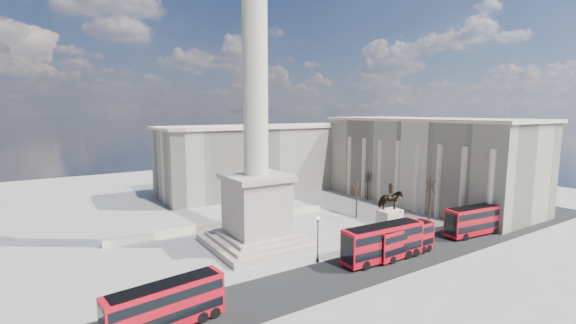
% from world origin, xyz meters
% --- Properties ---
extents(ground, '(180.00, 180.00, 0.00)m').
position_xyz_m(ground, '(0.00, 0.00, 0.00)').
color(ground, gray).
rests_on(ground, ground).
extents(asphalt_road, '(120.00, 9.00, 0.01)m').
position_xyz_m(asphalt_road, '(5.00, -10.00, 0.00)').
color(asphalt_road, black).
rests_on(asphalt_road, ground).
extents(nelsons_column, '(14.00, 14.00, 49.85)m').
position_xyz_m(nelsons_column, '(0.00, 5.00, 12.92)').
color(nelsons_column, '#A99C8D').
rests_on(nelsons_column, ground).
extents(balustrade_wall, '(40.00, 0.60, 1.10)m').
position_xyz_m(balustrade_wall, '(0.00, 16.00, 0.55)').
color(balustrade_wall, beige).
rests_on(balustrade_wall, ground).
extents(building_east, '(19.00, 46.00, 18.60)m').
position_xyz_m(building_east, '(45.00, 10.00, 9.32)').
color(building_east, '#BAB498').
rests_on(building_east, ground).
extents(building_northeast, '(51.00, 17.00, 16.60)m').
position_xyz_m(building_northeast, '(20.00, 40.00, 8.32)').
color(building_northeast, '#BAB498').
rests_on(building_northeast, ground).
extents(red_bus_a, '(11.22, 3.87, 4.45)m').
position_xyz_m(red_bus_a, '(-17.71, -10.62, 2.34)').
color(red_bus_a, '#B10918').
rests_on(red_bus_a, ground).
extents(red_bus_b, '(12.43, 3.41, 4.99)m').
position_xyz_m(red_bus_b, '(11.48, -9.66, 2.62)').
color(red_bus_b, '#B10918').
rests_on(red_bus_b, ground).
extents(red_bus_c, '(10.77, 2.90, 4.33)m').
position_xyz_m(red_bus_c, '(15.22, -9.92, 2.27)').
color(red_bus_c, '#B10918').
rests_on(red_bus_c, ground).
extents(red_bus_d, '(12.00, 3.93, 4.78)m').
position_xyz_m(red_bus_d, '(32.47, -9.99, 2.51)').
color(red_bus_d, '#B10918').
rests_on(red_bus_d, ground).
extents(victorian_lamp, '(0.54, 0.54, 6.31)m').
position_xyz_m(victorian_lamp, '(3.73, -5.27, 3.71)').
color(victorian_lamp, black).
rests_on(victorian_lamp, ground).
extents(equestrian_statue, '(4.44, 3.33, 9.13)m').
position_xyz_m(equestrian_statue, '(18.47, -4.23, 3.21)').
color(equestrian_statue, beige).
rests_on(equestrian_statue, ground).
extents(bare_tree_near, '(1.97, 1.97, 8.62)m').
position_xyz_m(bare_tree_near, '(33.28, -0.37, 6.80)').
color(bare_tree_near, '#332319').
rests_on(bare_tree_near, ground).
extents(bare_tree_mid, '(1.90, 1.90, 7.20)m').
position_xyz_m(bare_tree_mid, '(23.06, 8.20, 5.67)').
color(bare_tree_mid, '#332319').
rests_on(bare_tree_mid, ground).
extents(bare_tree_far, '(1.68, 1.68, 6.87)m').
position_xyz_m(bare_tree_far, '(35.11, 17.64, 5.41)').
color(bare_tree_far, '#332319').
rests_on(bare_tree_far, ground).
extents(pedestrian_walking, '(0.64, 0.44, 1.69)m').
position_xyz_m(pedestrian_walking, '(14.12, -1.72, 0.84)').
color(pedestrian_walking, '#252621').
rests_on(pedestrian_walking, ground).
extents(pedestrian_standing, '(0.95, 0.78, 1.81)m').
position_xyz_m(pedestrian_standing, '(20.56, -4.29, 0.91)').
color(pedestrian_standing, '#252621').
rests_on(pedestrian_standing, ground).
extents(pedestrian_crossing, '(0.53, 1.04, 1.70)m').
position_xyz_m(pedestrian_crossing, '(15.36, -6.50, 0.85)').
color(pedestrian_crossing, '#252621').
rests_on(pedestrian_crossing, ground).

